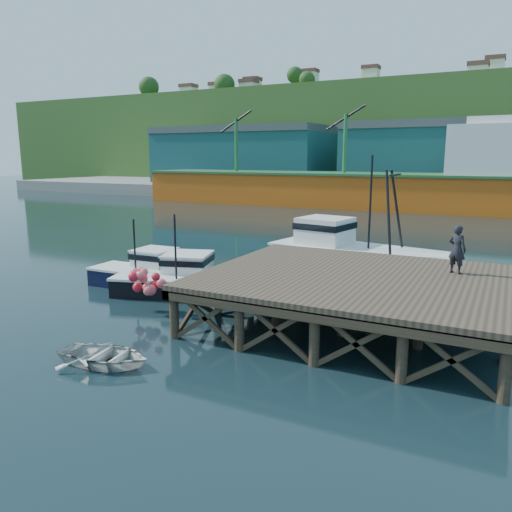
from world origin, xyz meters
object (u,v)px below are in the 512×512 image
Objects in this scene: boat_black at (182,279)px; boat_navy at (146,272)px; trawler at (356,253)px; dinghy at (105,356)px; dockworker at (457,249)px.

boat_navy is at bearing 154.87° from boat_black.
dinghy is at bearing -94.11° from trawler.
boat_black is at bearing 10.18° from dinghy.
dockworker is at bearing -10.66° from boat_black.
dockworker is at bearing -35.03° from trawler.
boat_navy is at bearing 25.90° from dockworker.
dinghy is 1.60× the size of dockworker.
trawler is at bearing 34.76° from boat_navy.
dinghy is at bearing 67.10° from dockworker.
boat_black is 3.57× the size of dockworker.
boat_black is at bearing -122.97° from trawler.
dockworker reaches higher than dinghy.
boat_black is 13.02m from dockworker.
dinghy is (5.47, -8.87, -0.42)m from boat_navy.
boat_navy is at bearing -133.53° from trawler.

